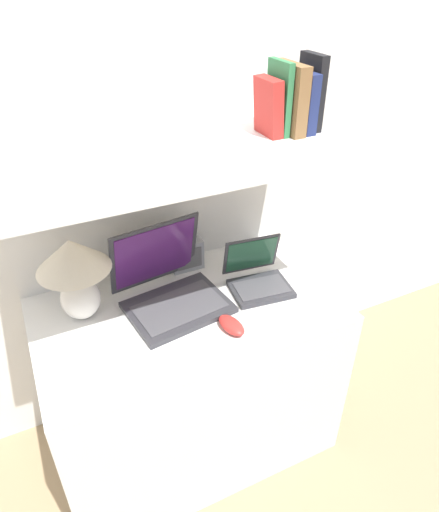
# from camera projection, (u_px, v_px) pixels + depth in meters

# --- Properties ---
(ground_plane) EXTENTS (12.00, 12.00, 0.00)m
(ground_plane) POSITION_uv_depth(u_px,v_px,m) (225.00, 498.00, 1.82)
(ground_plane) COLOR #9E8460
(wall_back) EXTENTS (6.00, 0.05, 2.40)m
(wall_back) POSITION_uv_depth(u_px,v_px,m) (144.00, 154.00, 1.69)
(wall_back) COLOR white
(wall_back) RESTS_ON ground_plane
(desk) EXTENTS (1.09, 0.64, 0.75)m
(desk) POSITION_uv_depth(u_px,v_px,m) (191.00, 379.00, 1.86)
(desk) COLOR white
(desk) RESTS_ON ground_plane
(back_riser) EXTENTS (1.09, 0.04, 1.29)m
(back_riser) POSITION_uv_depth(u_px,v_px,m) (159.00, 281.00, 1.96)
(back_riser) COLOR white
(back_riser) RESTS_ON ground_plane
(shelf) EXTENTS (1.09, 0.57, 0.03)m
(shelf) POSITION_uv_depth(u_px,v_px,m) (172.00, 155.00, 1.40)
(shelf) COLOR white
(shelf) RESTS_ON back_riser
(table_lamp) EXTENTS (0.25, 0.25, 0.31)m
(table_lamp) POSITION_uv_depth(u_px,v_px,m) (74.00, 268.00, 1.51)
(table_lamp) COLOR white
(table_lamp) RESTS_ON desk
(laptop_large) EXTENTS (0.39, 0.37, 0.29)m
(laptop_large) POSITION_uv_depth(u_px,v_px,m) (170.00, 288.00, 1.65)
(laptop_large) COLOR #333338
(laptop_large) RESTS_ON desk
(laptop_small) EXTENTS (0.24, 0.24, 0.18)m
(laptop_small) POSITION_uv_depth(u_px,v_px,m) (257.00, 277.00, 1.74)
(laptop_small) COLOR #333338
(laptop_small) RESTS_ON desk
(computer_mouse) EXTENTS (0.08, 0.13, 0.04)m
(computer_mouse) POSITION_uv_depth(u_px,v_px,m) (231.00, 325.00, 1.55)
(computer_mouse) COLOR red
(computer_mouse) RESTS_ON desk
(router_box) EXTENTS (0.13, 0.06, 0.13)m
(router_box) POSITION_uv_depth(u_px,v_px,m) (187.00, 255.00, 1.83)
(router_box) COLOR gray
(router_box) RESTS_ON desk
(book_black) EXTENTS (0.03, 0.12, 0.24)m
(book_black) POSITION_uv_depth(u_px,v_px,m) (311.00, 92.00, 1.51)
(book_black) COLOR black
(book_black) RESTS_ON shelf
(book_navy) EXTENTS (0.04, 0.16, 0.19)m
(book_navy) POSITION_uv_depth(u_px,v_px,m) (301.00, 101.00, 1.51)
(book_navy) COLOR navy
(book_navy) RESTS_ON shelf
(book_brown) EXTENTS (0.04, 0.17, 0.22)m
(book_brown) POSITION_uv_depth(u_px,v_px,m) (289.00, 98.00, 1.48)
(book_brown) COLOR brown
(book_brown) RESTS_ON shelf
(book_green) EXTENTS (0.02, 0.13, 0.23)m
(book_green) POSITION_uv_depth(u_px,v_px,m) (279.00, 98.00, 1.47)
(book_green) COLOR #2D7042
(book_green) RESTS_ON shelf
(book_red) EXTENTS (0.05, 0.12, 0.18)m
(book_red) POSITION_uv_depth(u_px,v_px,m) (268.00, 107.00, 1.47)
(book_red) COLOR #A82823
(book_red) RESTS_ON shelf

